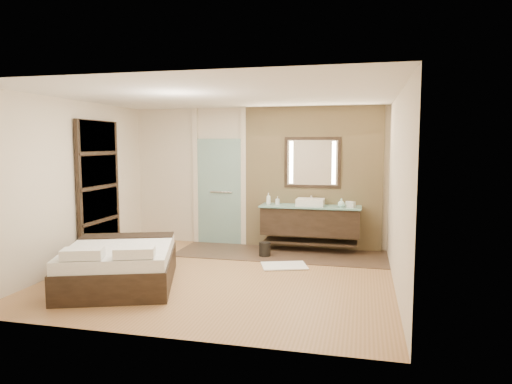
% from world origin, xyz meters
% --- Properties ---
extents(floor, '(5.00, 5.00, 0.00)m').
position_xyz_m(floor, '(0.00, 0.00, 0.00)').
color(floor, olive).
rests_on(floor, ground).
extents(tile_strip, '(3.80, 1.30, 0.01)m').
position_xyz_m(tile_strip, '(0.60, 1.60, 0.01)').
color(tile_strip, '#3D2C21').
rests_on(tile_strip, floor).
extents(stone_wall, '(2.60, 0.08, 2.70)m').
position_xyz_m(stone_wall, '(1.10, 2.21, 1.35)').
color(stone_wall, tan).
rests_on(stone_wall, floor).
extents(vanity, '(1.85, 0.55, 0.88)m').
position_xyz_m(vanity, '(1.10, 1.92, 0.58)').
color(vanity, black).
rests_on(vanity, stone_wall).
extents(mirror_unit, '(1.06, 0.04, 0.96)m').
position_xyz_m(mirror_unit, '(1.10, 2.16, 1.65)').
color(mirror_unit, black).
rests_on(mirror_unit, stone_wall).
extents(frosted_door, '(1.10, 0.12, 2.70)m').
position_xyz_m(frosted_door, '(-0.75, 2.20, 1.14)').
color(frosted_door, '#BEF0E6').
rests_on(frosted_door, floor).
extents(shoji_partition, '(0.06, 1.20, 2.40)m').
position_xyz_m(shoji_partition, '(-2.43, 0.60, 1.21)').
color(shoji_partition, black).
rests_on(shoji_partition, floor).
extents(bed, '(1.98, 2.19, 0.70)m').
position_xyz_m(bed, '(-1.30, -0.72, 0.29)').
color(bed, black).
rests_on(bed, floor).
extents(bath_mat, '(0.84, 0.71, 0.02)m').
position_xyz_m(bath_mat, '(0.81, 0.75, 0.02)').
color(bath_mat, white).
rests_on(bath_mat, floor).
extents(waste_bin, '(0.26, 0.26, 0.26)m').
position_xyz_m(waste_bin, '(0.36, 1.34, 0.13)').
color(waste_bin, black).
rests_on(waste_bin, floor).
extents(tissue_box, '(0.16, 0.16, 0.10)m').
position_xyz_m(tissue_box, '(1.84, 1.84, 0.92)').
color(tissue_box, silver).
rests_on(tissue_box, vanity).
extents(soap_bottle_a, '(0.08, 0.09, 0.22)m').
position_xyz_m(soap_bottle_a, '(0.31, 1.90, 0.97)').
color(soap_bottle_a, white).
rests_on(soap_bottle_a, vanity).
extents(soap_bottle_b, '(0.07, 0.07, 0.15)m').
position_xyz_m(soap_bottle_b, '(0.48, 1.93, 0.94)').
color(soap_bottle_b, '#B2B2B2').
rests_on(soap_bottle_b, vanity).
extents(soap_bottle_c, '(0.16, 0.16, 0.16)m').
position_xyz_m(soap_bottle_c, '(1.66, 1.84, 0.94)').
color(soap_bottle_c, '#C0F1E6').
rests_on(soap_bottle_c, vanity).
extents(cup, '(0.13, 0.13, 0.09)m').
position_xyz_m(cup, '(1.79, 2.00, 0.91)').
color(cup, silver).
rests_on(cup, vanity).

